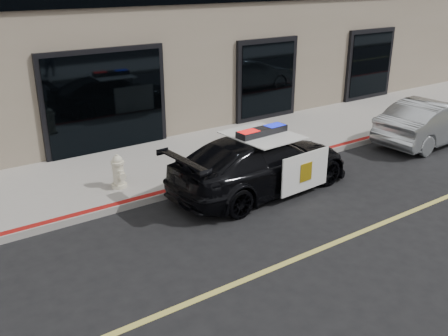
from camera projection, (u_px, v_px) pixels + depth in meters
ground at (317, 251)px, 8.95m from camera, size 120.00×120.00×0.00m
sidewalk_n at (173, 162)px, 12.94m from camera, size 60.00×3.50×0.15m
police_car at (261, 163)px, 11.23m from camera, size 2.39×4.75×1.48m
silver_sedan at (433, 121)px, 14.42m from camera, size 1.64×4.02×1.29m
fire_hydrant at (118, 172)px, 11.12m from camera, size 0.35×0.48×0.77m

